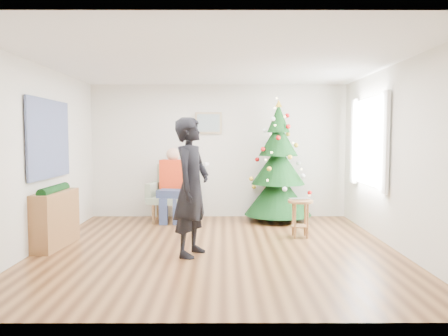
{
  "coord_description": "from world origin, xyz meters",
  "views": [
    {
      "loc": [
        0.08,
        -6.1,
        1.58
      ],
      "look_at": [
        0.1,
        0.6,
        1.1
      ],
      "focal_mm": 35.0,
      "sensor_mm": 36.0,
      "label": 1
    }
  ],
  "objects_px": {
    "christmas_tree": "(278,167)",
    "stool": "(300,218)",
    "armchair": "(174,200)",
    "console": "(55,219)",
    "standing_man": "(192,187)"
  },
  "relations": [
    {
      "from": "stool",
      "to": "console",
      "type": "bearing_deg",
      "value": -170.57
    },
    {
      "from": "christmas_tree",
      "to": "stool",
      "type": "height_order",
      "value": "christmas_tree"
    },
    {
      "from": "stool",
      "to": "armchair",
      "type": "xyz_separation_m",
      "value": [
        -2.15,
        1.38,
        0.09
      ]
    },
    {
      "from": "christmas_tree",
      "to": "stool",
      "type": "distance_m",
      "value": 1.53
    },
    {
      "from": "armchair",
      "to": "christmas_tree",
      "type": "bearing_deg",
      "value": 10.84
    },
    {
      "from": "armchair",
      "to": "standing_man",
      "type": "relative_size",
      "value": 0.57
    },
    {
      "from": "standing_man",
      "to": "christmas_tree",
      "type": "bearing_deg",
      "value": -11.83
    },
    {
      "from": "stool",
      "to": "console",
      "type": "distance_m",
      "value": 3.68
    },
    {
      "from": "standing_man",
      "to": "armchair",
      "type": "bearing_deg",
      "value": 31.5
    },
    {
      "from": "armchair",
      "to": "stool",
      "type": "bearing_deg",
      "value": -20.71
    },
    {
      "from": "christmas_tree",
      "to": "console",
      "type": "xyz_separation_m",
      "value": [
        -3.45,
        -1.94,
        -0.62
      ]
    },
    {
      "from": "standing_man",
      "to": "console",
      "type": "height_order",
      "value": "standing_man"
    },
    {
      "from": "stool",
      "to": "console",
      "type": "height_order",
      "value": "console"
    },
    {
      "from": "stool",
      "to": "armchair",
      "type": "height_order",
      "value": "armchair"
    },
    {
      "from": "christmas_tree",
      "to": "armchair",
      "type": "xyz_separation_m",
      "value": [
        -1.97,
        0.04,
        -0.63
      ]
    }
  ]
}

